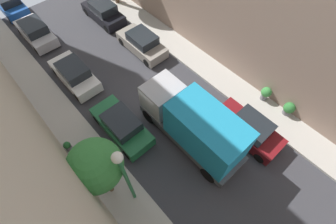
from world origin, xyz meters
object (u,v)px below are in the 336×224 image
at_px(potted_plant_3, 289,108).
at_px(lamp_post, 124,173).
at_px(potted_plant_2, 68,146).
at_px(parked_car_right_1, 248,129).
at_px(parked_car_left_5, 10,4).
at_px(delivery_truck, 194,125).
at_px(potted_plant_0, 266,93).
at_px(parked_car_right_3, 104,12).
at_px(parked_car_left_2, 122,125).
at_px(parked_car_left_3, 75,74).
at_px(street_tree_2, 96,166).
at_px(parked_car_left_4, 36,32).
at_px(parked_car_right_2, 142,43).

relative_size(potted_plant_3, lamp_post, 0.17).
bearing_deg(potted_plant_2, parked_car_right_1, -36.49).
bearing_deg(parked_car_left_5, delivery_truck, -82.22).
bearing_deg(potted_plant_0, parked_car_right_1, -163.51).
bearing_deg(potted_plant_2, lamp_post, -76.14).
relative_size(parked_car_left_5, lamp_post, 0.78).
height_order(parked_car_right_3, potted_plant_0, parked_car_right_3).
xyz_separation_m(parked_car_left_2, parked_car_right_3, (5.40, 10.01, 0.00)).
bearing_deg(parked_car_left_3, street_tree_2, -107.97).
bearing_deg(parked_car_left_4, street_tree_2, -100.49).
bearing_deg(delivery_truck, parked_car_left_5, 97.78).
distance_m(parked_car_left_3, parked_car_left_4, 5.97).
bearing_deg(potted_plant_2, delivery_truck, -36.84).
distance_m(parked_car_right_2, potted_plant_2, 9.25).
height_order(parked_car_right_2, potted_plant_2, parked_car_right_2).
xyz_separation_m(delivery_truck, potted_plant_0, (5.65, -1.07, -1.05)).
height_order(parked_car_left_5, delivery_truck, delivery_truck).
bearing_deg(parked_car_left_4, parked_car_right_1, -71.99).
relative_size(parked_car_left_5, parked_car_right_1, 1.00).
xyz_separation_m(parked_car_left_2, parked_car_right_1, (5.40, -5.17, 0.00)).
bearing_deg(parked_car_left_4, parked_car_right_3, -14.79).
bearing_deg(parked_car_right_1, parked_car_left_2, 136.26).
bearing_deg(parked_car_left_5, potted_plant_0, -68.17).
bearing_deg(parked_car_left_2, potted_plant_3, -35.10).
height_order(parked_car_left_2, parked_car_right_2, same).
bearing_deg(parked_car_left_4, parked_car_left_2, -90.00).
bearing_deg(parked_car_left_2, parked_car_left_5, 90.00).
bearing_deg(street_tree_2, parked_car_left_4, 79.51).
distance_m(parked_car_left_4, parked_car_left_5, 5.10).
height_order(parked_car_right_2, lamp_post, lamp_post).
distance_m(potted_plant_0, potted_plant_2, 12.61).
distance_m(parked_car_left_2, parked_car_right_1, 7.47).
bearing_deg(parked_car_left_2, potted_plant_0, -27.23).
height_order(delivery_truck, potted_plant_0, delivery_truck).
height_order(parked_car_right_1, street_tree_2, street_tree_2).
relative_size(parked_car_left_4, parked_car_right_1, 1.00).
height_order(street_tree_2, potted_plant_0, street_tree_2).
distance_m(parked_car_right_3, delivery_truck, 13.55).
bearing_deg(potted_plant_2, potted_plant_0, -25.27).
distance_m(parked_car_left_5, parked_car_right_3, 8.47).
height_order(potted_plant_3, lamp_post, lamp_post).
relative_size(parked_car_left_3, parked_car_right_3, 1.00).
distance_m(delivery_truck, street_tree_2, 5.62).
bearing_deg(parked_car_right_2, potted_plant_3, -74.07).
bearing_deg(delivery_truck, street_tree_2, 171.94).
relative_size(parked_car_left_3, potted_plant_0, 4.11).
bearing_deg(parked_car_left_2, parked_car_right_1, -43.74).
bearing_deg(potted_plant_2, parked_car_left_3, 55.11).
relative_size(delivery_truck, potted_plant_2, 9.39).
xyz_separation_m(parked_car_left_2, lamp_post, (-1.90, -3.60, 3.00)).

